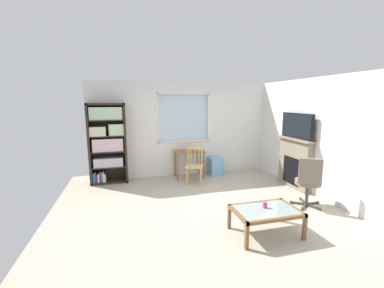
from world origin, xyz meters
TOP-DOWN VIEW (x-y plane):
  - ground at (0.00, 0.00)m, footprint 5.89×5.86m
  - wall_back_with_window at (-0.01, 2.43)m, footprint 4.89×0.15m
  - wall_right at (2.50, 0.00)m, footprint 0.12×5.06m
  - bookshelf at (-1.94, 2.19)m, footprint 0.90×0.38m
  - desk_under_window at (0.11, 2.08)m, footprint 0.81×0.46m
  - wooden_chair at (0.12, 1.57)m, footprint 0.54×0.53m
  - plastic_drawer_unit at (0.89, 2.13)m, footprint 0.35×0.40m
  - fireplace at (2.35, 0.68)m, footprint 0.26×1.11m
  - tv at (2.33, 0.68)m, footprint 0.06×1.03m
  - office_chair at (1.84, -0.39)m, footprint 0.62×0.62m
  - coffee_table at (0.53, -1.06)m, footprint 0.99×0.66m
  - sippy_cup at (0.54, -1.00)m, footprint 0.07×0.07m

SIDE VIEW (x-z plane):
  - ground at x=0.00m, z-range -0.02..0.00m
  - plastic_drawer_unit at x=0.89m, z-range 0.00..0.49m
  - coffee_table at x=0.53m, z-range 0.15..0.55m
  - sippy_cup at x=0.54m, z-range 0.41..0.50m
  - wooden_chair at x=0.12m, z-range 0.01..0.91m
  - office_chair at x=1.84m, z-range 0.05..1.05m
  - fireplace at x=2.35m, z-range 0.00..1.19m
  - desk_under_window at x=0.11m, z-range 0.23..0.96m
  - bookshelf at x=-1.94m, z-range 0.08..2.07m
  - wall_back_with_window at x=-0.01m, z-range -0.04..2.50m
  - wall_right at x=2.50m, z-range 0.00..2.54m
  - tv at x=2.33m, z-range 1.18..1.76m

